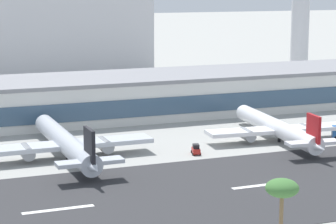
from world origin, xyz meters
The scene contains 10 objects.
ground_plane centered at (0.00, 0.00, 0.00)m, with size 1400.00×1400.00×0.00m, color #9E9E99.
runway_strip centered at (0.00, 0.47, 0.04)m, with size 800.00×42.73×0.08m, color #2D2D30.
runway_centreline_dash_3 centered at (-39.47, 0.47, 0.09)m, with size 12.00×1.20×0.01m, color white.
runway_centreline_dash_4 centered at (-1.59, 0.47, 0.09)m, with size 12.00×1.20×0.01m, color white.
terminal_building centered at (-6.51, 74.21, 5.71)m, with size 184.66×28.77×11.42m.
control_tower centered at (82.57, 123.42, 29.12)m, with size 15.03×15.03×47.15m.
airliner_black_tail_gate_0 centered at (-30.48, 32.46, 3.25)m, with size 37.54×48.87×10.20m.
airliner_red_tail_gate_1 centered at (19.51, 30.51, 3.03)m, with size 34.80×45.53×9.51m.
service_baggage_tug_2 centered at (-3.36, 26.67, 1.05)m, with size 2.58×3.51×2.20m.
palm_tree_0 centered at (-17.13, -32.55, 10.32)m, with size 4.39×4.39×11.85m.
Camera 1 is at (-62.01, -107.01, 36.74)m, focal length 73.70 mm.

